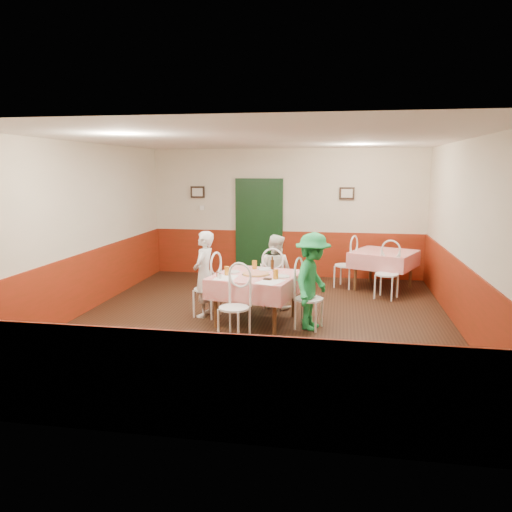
% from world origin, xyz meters
% --- Properties ---
extents(floor, '(7.00, 7.00, 0.00)m').
position_xyz_m(floor, '(0.00, 0.00, 0.00)').
color(floor, black).
rests_on(floor, ground).
extents(ceiling, '(7.00, 7.00, 0.00)m').
position_xyz_m(ceiling, '(0.00, 0.00, 2.80)').
color(ceiling, white).
rests_on(ceiling, back_wall).
extents(back_wall, '(6.00, 0.10, 2.80)m').
position_xyz_m(back_wall, '(0.00, 3.50, 1.40)').
color(back_wall, beige).
rests_on(back_wall, ground).
extents(front_wall, '(6.00, 0.10, 2.80)m').
position_xyz_m(front_wall, '(0.00, -3.50, 1.40)').
color(front_wall, beige).
rests_on(front_wall, ground).
extents(left_wall, '(0.10, 7.00, 2.80)m').
position_xyz_m(left_wall, '(-3.00, 0.00, 1.40)').
color(left_wall, beige).
rests_on(left_wall, ground).
extents(right_wall, '(0.10, 7.00, 2.80)m').
position_xyz_m(right_wall, '(3.00, 0.00, 1.40)').
color(right_wall, beige).
rests_on(right_wall, ground).
extents(wainscot_back, '(6.00, 0.03, 1.00)m').
position_xyz_m(wainscot_back, '(0.00, 3.48, 0.50)').
color(wainscot_back, maroon).
rests_on(wainscot_back, ground).
extents(wainscot_front, '(6.00, 0.03, 1.00)m').
position_xyz_m(wainscot_front, '(0.00, -3.48, 0.50)').
color(wainscot_front, maroon).
rests_on(wainscot_front, ground).
extents(wainscot_left, '(0.03, 7.00, 1.00)m').
position_xyz_m(wainscot_left, '(-2.98, 0.00, 0.50)').
color(wainscot_left, maroon).
rests_on(wainscot_left, ground).
extents(wainscot_right, '(0.03, 7.00, 1.00)m').
position_xyz_m(wainscot_right, '(2.98, 0.00, 0.50)').
color(wainscot_right, maroon).
rests_on(wainscot_right, ground).
extents(door, '(0.96, 0.06, 2.10)m').
position_xyz_m(door, '(-0.60, 3.45, 1.05)').
color(door, black).
rests_on(door, ground).
extents(picture_left, '(0.32, 0.03, 0.26)m').
position_xyz_m(picture_left, '(-2.00, 3.45, 1.85)').
color(picture_left, black).
rests_on(picture_left, back_wall).
extents(picture_right, '(0.32, 0.03, 0.26)m').
position_xyz_m(picture_right, '(1.30, 3.45, 1.85)').
color(picture_right, black).
rests_on(picture_right, back_wall).
extents(thermostat, '(0.10, 0.03, 0.10)m').
position_xyz_m(thermostat, '(-1.90, 3.45, 1.50)').
color(thermostat, white).
rests_on(thermostat, back_wall).
extents(main_table, '(1.44, 1.44, 0.77)m').
position_xyz_m(main_table, '(-0.07, -0.00, 0.38)').
color(main_table, red).
rests_on(main_table, ground).
extents(second_table, '(1.47, 1.47, 0.77)m').
position_xyz_m(second_table, '(2.06, 2.57, 0.38)').
color(second_table, red).
rests_on(second_table, ground).
extents(chair_left, '(0.50, 0.50, 0.90)m').
position_xyz_m(chair_left, '(-0.91, 0.16, 0.45)').
color(chair_left, white).
rests_on(chair_left, ground).
extents(chair_right, '(0.51, 0.51, 0.90)m').
position_xyz_m(chair_right, '(0.76, -0.17, 0.45)').
color(chair_right, white).
rests_on(chair_right, ground).
extents(chair_far, '(0.43, 0.43, 0.90)m').
position_xyz_m(chair_far, '(0.10, 0.83, 0.45)').
color(chair_far, white).
rests_on(chair_far, ground).
extents(chair_near, '(0.53, 0.53, 0.90)m').
position_xyz_m(chair_near, '(-0.24, -0.84, 0.45)').
color(chair_near, white).
rests_on(chair_near, ground).
extents(chair_second_a, '(0.55, 0.55, 0.90)m').
position_xyz_m(chair_second_a, '(1.31, 2.57, 0.45)').
color(chair_second_a, white).
rests_on(chair_second_a, ground).
extents(chair_second_b, '(0.55, 0.55, 0.90)m').
position_xyz_m(chair_second_b, '(2.06, 1.82, 0.45)').
color(chair_second_b, white).
rests_on(chair_second_b, ground).
extents(pizza, '(0.47, 0.47, 0.03)m').
position_xyz_m(pizza, '(-0.07, -0.03, 0.77)').
color(pizza, '#B74723').
rests_on(pizza, main_table).
extents(plate_left, '(0.29, 0.29, 0.01)m').
position_xyz_m(plate_left, '(-0.48, 0.09, 0.77)').
color(plate_left, white).
rests_on(plate_left, main_table).
extents(plate_right, '(0.29, 0.29, 0.01)m').
position_xyz_m(plate_right, '(0.33, -0.11, 0.77)').
color(plate_right, white).
rests_on(plate_right, main_table).
extents(plate_far, '(0.29, 0.29, 0.01)m').
position_xyz_m(plate_far, '(0.02, 0.39, 0.77)').
color(plate_far, white).
rests_on(plate_far, main_table).
extents(glass_a, '(0.09, 0.09, 0.14)m').
position_xyz_m(glass_a, '(-0.50, -0.14, 0.83)').
color(glass_a, '#BF7219').
rests_on(glass_a, main_table).
extents(glass_b, '(0.09, 0.09, 0.14)m').
position_xyz_m(glass_b, '(0.27, -0.28, 0.83)').
color(glass_b, '#BF7219').
rests_on(glass_b, main_table).
extents(glass_c, '(0.09, 0.09, 0.14)m').
position_xyz_m(glass_c, '(-0.17, 0.41, 0.83)').
color(glass_c, '#BF7219').
rests_on(glass_c, main_table).
extents(beer_bottle, '(0.06, 0.06, 0.20)m').
position_xyz_m(beer_bottle, '(0.13, 0.38, 0.86)').
color(beer_bottle, '#381C0A').
rests_on(beer_bottle, main_table).
extents(shaker_a, '(0.04, 0.04, 0.09)m').
position_xyz_m(shaker_a, '(-0.59, -0.34, 0.81)').
color(shaker_a, silver).
rests_on(shaker_a, main_table).
extents(shaker_b, '(0.04, 0.04, 0.09)m').
position_xyz_m(shaker_b, '(-0.54, -0.40, 0.81)').
color(shaker_b, silver).
rests_on(shaker_b, main_table).
extents(shaker_c, '(0.04, 0.04, 0.09)m').
position_xyz_m(shaker_c, '(-0.62, -0.28, 0.81)').
color(shaker_c, '#B23319').
rests_on(shaker_c, main_table).
extents(menu_left, '(0.32, 0.42, 0.00)m').
position_xyz_m(menu_left, '(-0.48, -0.31, 0.76)').
color(menu_left, white).
rests_on(menu_left, main_table).
extents(menu_right, '(0.43, 0.49, 0.00)m').
position_xyz_m(menu_right, '(0.21, -0.47, 0.76)').
color(menu_right, white).
rests_on(menu_right, main_table).
extents(wallet, '(0.13, 0.11, 0.02)m').
position_xyz_m(wallet, '(0.16, -0.34, 0.77)').
color(wallet, black).
rests_on(wallet, main_table).
extents(diner_left, '(0.39, 0.54, 1.39)m').
position_xyz_m(diner_left, '(-0.96, 0.17, 0.70)').
color(diner_left, gray).
rests_on(diner_left, ground).
extents(diner_far, '(0.76, 0.68, 1.27)m').
position_xyz_m(diner_far, '(0.11, 0.88, 0.64)').
color(diner_far, gray).
rests_on(diner_far, ground).
extents(diner_right, '(0.77, 1.05, 1.45)m').
position_xyz_m(diner_right, '(0.81, -0.18, 0.73)').
color(diner_right, gray).
rests_on(diner_right, ground).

